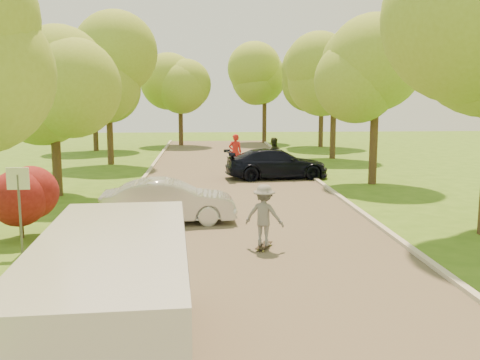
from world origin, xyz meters
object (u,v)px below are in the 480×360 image
object	(u,v)px
dark_sedan	(277,164)
person_olive	(273,156)
longboard	(264,246)
minivan	(114,302)
skateboarder	(264,215)
person_striped	(235,152)
silver_sedan	(169,201)
street_sign	(19,192)

from	to	relation	value
dark_sedan	person_olive	world-z (taller)	person_olive
longboard	minivan	bearing A→B (deg)	88.59
minivan	person_olive	world-z (taller)	minivan
minivan	person_olive	xyz separation A→B (m)	(4.86, 19.73, -0.11)
dark_sedan	longboard	xyz separation A→B (m)	(-1.97, -11.98, -0.63)
skateboarder	person_striped	size ratio (longest dim) A/B	0.82
minivan	dark_sedan	size ratio (longest dim) A/B	1.09
silver_sedan	longboard	world-z (taller)	silver_sedan
longboard	skateboarder	xyz separation A→B (m)	(0.00, 0.00, 0.81)
street_sign	dark_sedan	distance (m)	14.43
street_sign	person_striped	bearing A→B (deg)	67.16
minivan	skateboarder	world-z (taller)	minivan
skateboarder	dark_sedan	bearing A→B (deg)	-75.59
minivan	silver_sedan	bearing A→B (deg)	85.53
street_sign	person_olive	world-z (taller)	street_sign
minivan	skateboarder	distance (m)	6.66
longboard	skateboarder	size ratio (longest dim) A/B	0.53
minivan	skateboarder	bearing A→B (deg)	61.64
minivan	person_striped	distance (m)	21.24
minivan	dark_sedan	xyz separation A→B (m)	(4.80, 18.01, -0.32)
person_striped	person_olive	xyz separation A→B (m)	(1.87, -1.29, -0.05)
longboard	silver_sedan	bearing A→B (deg)	-25.93
street_sign	longboard	size ratio (longest dim) A/B	2.60
minivan	dark_sedan	bearing A→B (deg)	71.87
minivan	longboard	xyz separation A→B (m)	(2.83, 6.03, -0.95)
dark_sedan	person_olive	xyz separation A→B (m)	(0.06, 1.72, 0.20)
silver_sedan	person_olive	size ratio (longest dim) A/B	2.25
dark_sedan	longboard	size ratio (longest dim) A/B	5.91
silver_sedan	skateboarder	size ratio (longest dim) A/B	2.61
street_sign	silver_sedan	size ratio (longest dim) A/B	0.53
silver_sedan	dark_sedan	world-z (taller)	dark_sedan
street_sign	silver_sedan	distance (m)	4.71
silver_sedan	longboard	xyz separation A→B (m)	(2.63, -3.10, -0.59)
minivan	longboard	bearing A→B (deg)	61.64
minivan	person_striped	world-z (taller)	minivan
silver_sedan	skateboarder	distance (m)	4.07
street_sign	minivan	xyz separation A→B (m)	(3.30, -6.10, -0.53)
minivan	longboard	size ratio (longest dim) A/B	6.43
dark_sedan	skateboarder	distance (m)	12.14
skateboarder	person_striped	distance (m)	15.00
longboard	person_striped	xyz separation A→B (m)	(0.16, 15.00, 0.88)
minivan	silver_sedan	distance (m)	9.13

